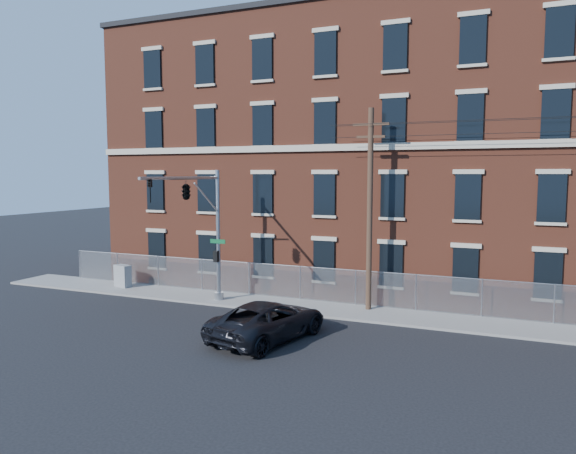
% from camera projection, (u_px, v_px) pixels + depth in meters
% --- Properties ---
extents(ground, '(140.00, 140.00, 0.00)m').
position_uv_depth(ground, '(289.00, 338.00, 22.64)').
color(ground, black).
rests_on(ground, ground).
extents(traffic_signal_mast, '(0.90, 6.75, 7.00)m').
position_uv_depth(traffic_signal_mast, '(194.00, 205.00, 26.42)').
color(traffic_signal_mast, '#9EA0A5').
rests_on(traffic_signal_mast, ground).
extents(utility_pole_near, '(1.80, 0.28, 10.00)m').
position_uv_depth(utility_pole_near, '(370.00, 206.00, 26.49)').
color(utility_pole_near, '#4D3526').
rests_on(utility_pole_near, ground).
extents(pickup_truck, '(3.94, 6.25, 1.61)m').
position_uv_depth(pickup_truck, '(268.00, 320.00, 22.39)').
color(pickup_truck, black).
rests_on(pickup_truck, ground).
extents(utility_cabinet, '(1.16, 0.77, 1.33)m').
position_uv_depth(utility_cabinet, '(123.00, 276.00, 32.29)').
color(utility_cabinet, gray).
rests_on(utility_cabinet, sidewalk).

